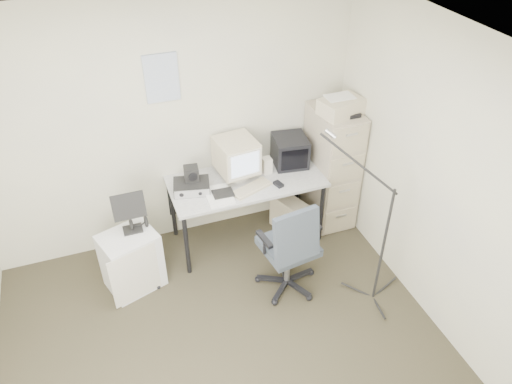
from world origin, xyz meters
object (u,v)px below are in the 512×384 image
object	(u,v)px
filing_cabinet	(331,167)
desk	(247,209)
side_cart	(132,261)
office_chair	(289,245)

from	to	relation	value
filing_cabinet	desk	xyz separation A→B (m)	(-0.95, -0.03, -0.29)
side_cart	office_chair	bearing A→B (deg)	-38.90
filing_cabinet	office_chair	distance (m)	1.17
side_cart	filing_cabinet	bearing A→B (deg)	-10.21
desk	office_chair	bearing A→B (deg)	-80.87
office_chair	side_cart	bearing A→B (deg)	151.51
filing_cabinet	desk	bearing A→B (deg)	-178.19
office_chair	side_cart	xyz separation A→B (m)	(-1.34, 0.51, -0.21)
filing_cabinet	office_chair	bearing A→B (deg)	-135.43
desk	office_chair	distance (m)	0.81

